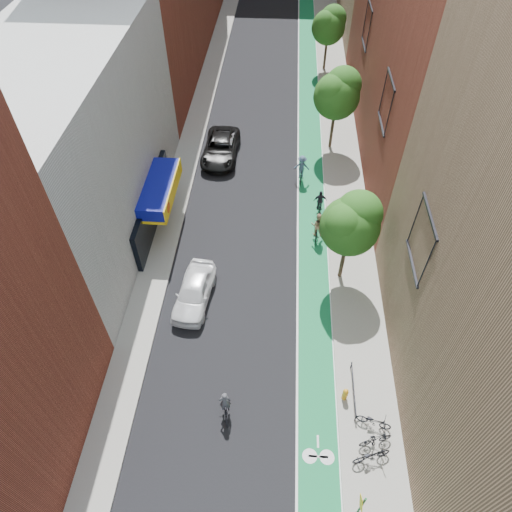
% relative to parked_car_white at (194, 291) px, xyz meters
% --- Properties ---
extents(ground, '(160.00, 160.00, 0.00)m').
position_rel_parked_car_white_xyz_m(ground, '(3.11, -7.67, -0.79)').
color(ground, black).
rests_on(ground, ground).
extents(bike_lane, '(2.00, 68.00, 0.01)m').
position_rel_parked_car_white_xyz_m(bike_lane, '(7.11, 18.33, -0.79)').
color(bike_lane, '#157B46').
rests_on(bike_lane, ground).
extents(sidewalk_left, '(2.00, 68.00, 0.15)m').
position_rel_parked_car_white_xyz_m(sidewalk_left, '(-2.89, 18.33, -0.72)').
color(sidewalk_left, gray).
rests_on(sidewalk_left, ground).
extents(sidewalk_right, '(3.00, 68.00, 0.15)m').
position_rel_parked_car_white_xyz_m(sidewalk_right, '(9.61, 18.33, -0.72)').
color(sidewalk_right, gray).
rests_on(sidewalk_right, ground).
extents(building_left_white, '(8.00, 20.00, 12.00)m').
position_rel_parked_car_white_xyz_m(building_left_white, '(-7.89, 6.33, 5.21)').
color(building_left_white, silver).
rests_on(building_left_white, ground).
extents(tree_near, '(3.40, 3.36, 6.42)m').
position_rel_parked_car_white_xyz_m(tree_near, '(8.76, 2.35, 3.86)').
color(tree_near, '#332619').
rests_on(tree_near, ground).
extents(tree_mid, '(3.55, 3.53, 6.74)m').
position_rel_parked_car_white_xyz_m(tree_mid, '(8.76, 16.35, 4.10)').
color(tree_mid, '#332619').
rests_on(tree_mid, ground).
extents(tree_far, '(3.30, 3.25, 6.21)m').
position_rel_parked_car_white_xyz_m(tree_far, '(8.76, 30.35, 3.71)').
color(tree_far, '#332619').
rests_on(tree_far, ground).
extents(sign_pole, '(0.13, 0.71, 3.00)m').
position_rel_parked_car_white_xyz_m(sign_pole, '(8.50, -11.17, 1.04)').
color(sign_pole, '#194C26').
rests_on(sign_pole, sidewalk_right).
extents(parked_car_white, '(2.32, 4.81, 1.58)m').
position_rel_parked_car_white_xyz_m(parked_car_white, '(0.00, 0.00, 0.00)').
color(parked_car_white, white).
rests_on(parked_car_white, ground).
extents(parked_car_black, '(2.79, 5.82, 1.60)m').
position_rel_parked_car_white_xyz_m(parked_car_black, '(-0.14, 14.53, 0.01)').
color(parked_car_black, black).
rests_on(parked_car_black, ground).
extents(parked_car_silver, '(1.61, 4.08, 1.32)m').
position_rel_parked_car_white_xyz_m(parked_car_silver, '(0.11, 15.09, -0.13)').
color(parked_car_silver, '#919399').
rests_on(parked_car_silver, ground).
extents(cyclist_lead, '(0.85, 1.64, 1.91)m').
position_rel_parked_car_white_xyz_m(cyclist_lead, '(2.59, -6.86, -0.15)').
color(cyclist_lead, black).
rests_on(cyclist_lead, ground).
extents(cyclist_lane_near, '(0.95, 1.53, 2.14)m').
position_rel_parked_car_white_xyz_m(cyclist_lane_near, '(7.33, 5.63, 0.18)').
color(cyclist_lane_near, black).
rests_on(cyclist_lane_near, ground).
extents(cyclist_lane_mid, '(0.95, 1.77, 1.93)m').
position_rel_parked_car_white_xyz_m(cyclist_lane_mid, '(7.60, 8.16, -0.08)').
color(cyclist_lane_mid, black).
rests_on(cyclist_lane_mid, ground).
extents(cyclist_lane_far, '(1.20, 1.63, 2.15)m').
position_rel_parked_car_white_xyz_m(cyclist_lane_far, '(6.31, 11.88, 0.20)').
color(cyclist_lane_far, black).
rests_on(cyclist_lane_far, ground).
extents(parked_bike_near, '(1.75, 1.00, 0.87)m').
position_rel_parked_car_white_xyz_m(parked_bike_near, '(9.75, -7.04, -0.21)').
color(parked_bike_near, black).
rests_on(parked_bike_near, sidewalk_right).
extents(parked_bike_mid, '(1.69, 0.94, 0.98)m').
position_rel_parked_car_white_xyz_m(parked_bike_mid, '(9.72, -7.93, -0.15)').
color(parked_bike_mid, black).
rests_on(parked_bike_mid, sidewalk_right).
extents(parked_bike_far, '(1.94, 1.20, 0.96)m').
position_rel_parked_car_white_xyz_m(parked_bike_far, '(9.45, -8.66, -0.16)').
color(parked_bike_far, black).
rests_on(parked_bike_far, sidewalk_right).
extents(fire_hydrant, '(0.29, 0.29, 0.82)m').
position_rel_parked_car_white_xyz_m(fire_hydrant, '(8.47, -5.76, -0.21)').
color(fire_hydrant, orange).
rests_on(fire_hydrant, sidewalk_right).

